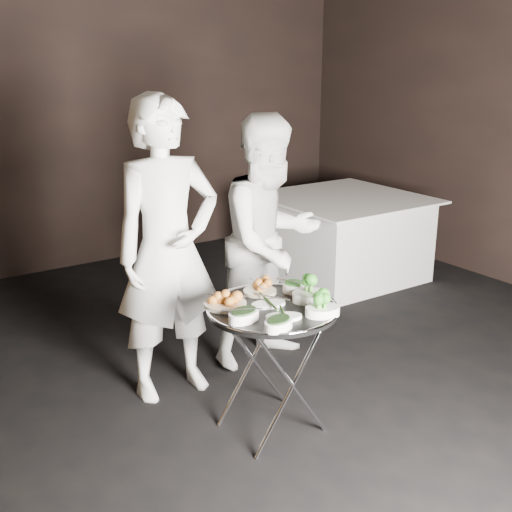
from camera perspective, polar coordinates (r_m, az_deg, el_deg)
floor at (r=3.63m, az=4.01°, el=-15.69°), size 6.00×7.00×0.05m
wall_back at (r=6.20m, az=-16.73°, el=12.59°), size 6.00×0.05×3.00m
tray_stand at (r=3.45m, az=1.42°, el=-9.52°), size 0.47×0.40×0.70m
serving_tray at (r=3.32m, az=1.47°, el=-4.70°), size 0.69×0.69×0.04m
potato_plate_a at (r=3.32m, az=-2.78°, el=-3.88°), size 0.23×0.23×0.08m
potato_plate_b at (r=3.49m, az=0.35°, el=-2.86°), size 0.18×0.18×0.07m
greens_bowl at (r=3.52m, az=3.40°, el=-2.65°), size 0.13×0.13×0.07m
asparagus_plate_a at (r=3.32m, az=1.12°, el=-4.19°), size 0.20×0.14×0.04m
asparagus_plate_b at (r=3.17m, az=2.49°, el=-5.32°), size 0.21×0.17×0.04m
spinach_bowl_a at (r=3.14m, az=-1.08°, el=-5.17°), size 0.20×0.16×0.07m
spinach_bowl_b at (r=3.05m, az=2.02°, el=-5.92°), size 0.20×0.16×0.07m
broccoli_bowl_a at (r=3.39m, az=4.92°, el=-3.42°), size 0.24×0.21×0.08m
broccoli_bowl_b at (r=3.22m, az=5.94°, el=-4.71°), size 0.21×0.18×0.07m
serving_utensils at (r=3.35m, az=1.02°, el=-3.28°), size 0.59×0.45×0.01m
waiter_left at (r=3.70m, az=-7.83°, el=0.47°), size 0.65×0.44×1.77m
waiter_right at (r=4.11m, az=1.32°, el=1.30°), size 0.83×0.67×1.62m
dining_table at (r=5.87m, az=7.72°, el=1.71°), size 1.30×1.30×0.74m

